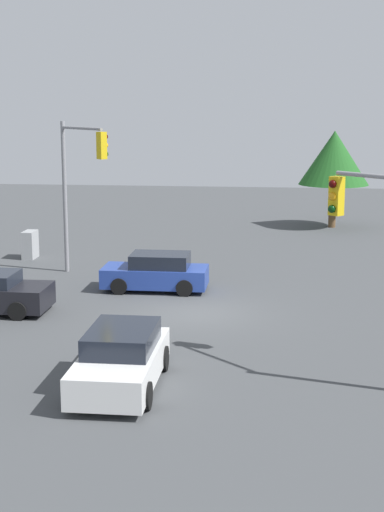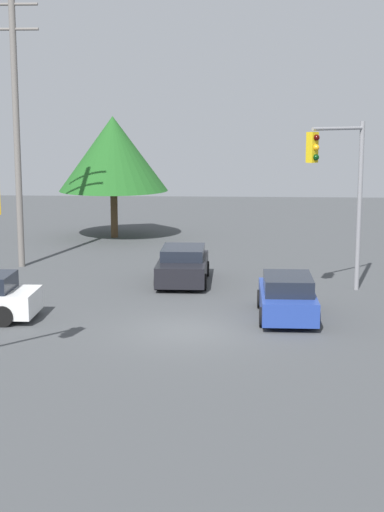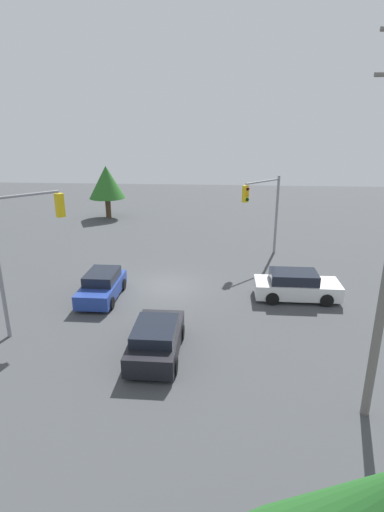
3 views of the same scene
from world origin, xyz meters
name	(u,v)px [view 2 (image 2 of 3)]	position (x,y,z in m)	size (l,w,h in m)	color
ground_plane	(188,331)	(0.00, 0.00, 0.00)	(80.00, 80.00, 0.00)	#424447
sedan_dark	(183,266)	(-0.65, 7.08, 0.68)	(2.00, 4.13, 1.41)	black
sedan_blue	(287,297)	(3.15, 1.82, 0.69)	(1.89, 4.01, 1.44)	#233D93
traffic_signal_main	(342,179)	(5.26, 5.31, 4.30)	(2.33, 2.42, 6.36)	gray
utility_pole_tall	(16,125)	(-7.97, 10.01, 6.16)	(2.20, 0.28, 11.71)	slate
tree_far	(113,154)	(-5.16, 18.44, 4.52)	(5.84, 5.84, 6.51)	#4C3823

